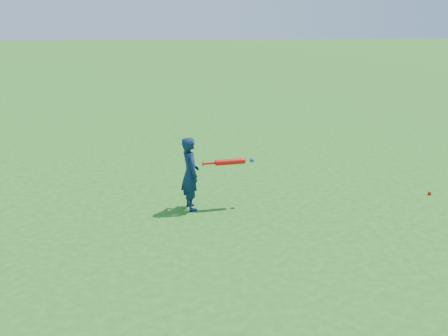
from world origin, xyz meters
The scene contains 4 objects.
ground centered at (0.00, 0.00, 0.00)m, with size 80.00×80.00×0.00m, color #1D6317.
child centered at (-0.48, -0.01, 0.54)m, with size 0.39×0.26×1.08m, color #0E2044.
ground_ball_red centered at (3.28, 0.23, 0.03)m, with size 0.06×0.06×0.06m, color red.
bat_swing centered at (0.12, 0.04, 0.69)m, with size 0.77×0.18×0.09m.
Camera 1 is at (-0.57, -6.81, 2.82)m, focal length 40.00 mm.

